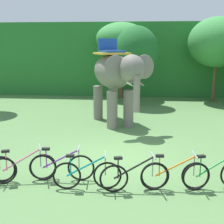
{
  "coord_description": "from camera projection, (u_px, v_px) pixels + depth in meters",
  "views": [
    {
      "loc": [
        0.86,
        -8.98,
        3.52
      ],
      "look_at": [
        -0.09,
        1.0,
        1.3
      ],
      "focal_mm": 49.14,
      "sensor_mm": 36.0,
      "label": 1
    }
  ],
  "objects": [
    {
      "name": "ground_plane",
      "position": [
        112.0,
        159.0,
        9.57
      ],
      "size": [
        80.0,
        80.0,
        0.0
      ],
      "primitive_type": "plane",
      "color": "#567F47"
    },
    {
      "name": "bike_purple",
      "position": [
        62.0,
        167.0,
        8.02
      ],
      "size": [
        1.71,
        0.52,
        0.92
      ],
      "color": "black",
      "rests_on": "ground"
    },
    {
      "name": "bike_pink",
      "position": [
        23.0,
        168.0,
        7.95
      ],
      "size": [
        1.62,
        0.73,
        0.92
      ],
      "color": "black",
      "rests_on": "ground"
    },
    {
      "name": "bike_black",
      "position": [
        134.0,
        176.0,
        7.43
      ],
      "size": [
        1.68,
        0.56,
        0.92
      ],
      "color": "black",
      "rests_on": "ground"
    },
    {
      "name": "tree_center",
      "position": [
        136.0,
        52.0,
        17.41
      ],
      "size": [
        2.51,
        2.51,
        4.56
      ],
      "color": "brown",
      "rests_on": "ground"
    },
    {
      "name": "bike_orange",
      "position": [
        175.0,
        175.0,
        7.53
      ],
      "size": [
        1.71,
        0.52,
        0.92
      ],
      "color": "black",
      "rests_on": "ground"
    },
    {
      "name": "elephant",
      "position": [
        115.0,
        75.0,
        13.33
      ],
      "size": [
        3.09,
        4.13,
        3.78
      ],
      "color": "slate",
      "rests_on": "ground"
    },
    {
      "name": "tree_far_right",
      "position": [
        122.0,
        39.0,
        19.71
      ],
      "size": [
        3.31,
        3.31,
        4.92
      ],
      "color": "brown",
      "rests_on": "ground"
    },
    {
      "name": "bike_teal",
      "position": [
        87.0,
        174.0,
        7.54
      ],
      "size": [
        1.7,
        0.52,
        0.92
      ],
      "color": "black",
      "rests_on": "ground"
    },
    {
      "name": "tree_center_left",
      "position": [
        217.0,
        42.0,
        18.44
      ],
      "size": [
        3.45,
        3.45,
        5.15
      ],
      "color": "brown",
      "rests_on": "ground"
    },
    {
      "name": "bike_green",
      "position": [
        215.0,
        174.0,
        7.57
      ],
      "size": [
        1.66,
        0.64,
        0.92
      ],
      "color": "black",
      "rests_on": "ground"
    },
    {
      "name": "foliage_hedge",
      "position": [
        130.0,
        58.0,
        23.45
      ],
      "size": [
        36.0,
        6.0,
        4.98
      ],
      "primitive_type": "cube",
      "color": "#28702D",
      "rests_on": "ground"
    }
  ]
}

